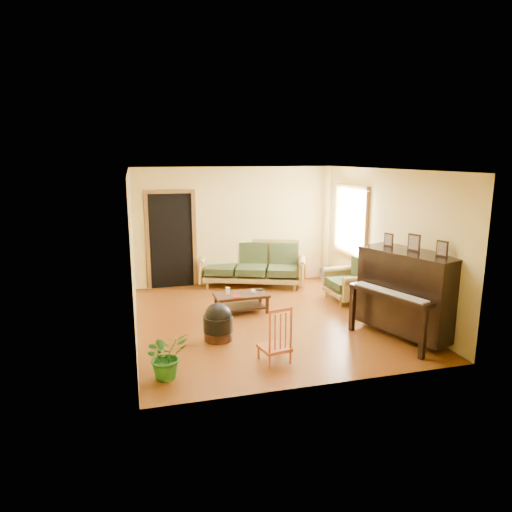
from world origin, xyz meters
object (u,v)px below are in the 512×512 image
object	(u,v)px
red_chair	(275,334)
piano	(408,295)
ceramic_crock	(324,273)
armchair	(348,278)
sofa	(252,264)
potted_plant	(166,355)
coffee_table	(241,303)
footstool	(218,326)

from	to	relation	value
red_chair	piano	bearing A→B (deg)	-3.42
ceramic_crock	armchair	bearing A→B (deg)	-97.82
sofa	red_chair	size ratio (longest dim) A/B	2.78
sofa	potted_plant	size ratio (longest dim) A/B	3.69
coffee_table	ceramic_crock	world-z (taller)	coffee_table
footstool	ceramic_crock	xyz separation A→B (m)	(3.09, 3.00, -0.09)
sofa	ceramic_crock	world-z (taller)	sofa
potted_plant	ceramic_crock	bearing A→B (deg)	45.80
sofa	coffee_table	size ratio (longest dim) A/B	2.36
coffee_table	piano	size ratio (longest dim) A/B	0.62
ceramic_crock	footstool	bearing A→B (deg)	-135.80
piano	red_chair	xyz separation A→B (m)	(-2.29, -0.33, -0.28)
sofa	piano	bearing A→B (deg)	-44.64
armchair	red_chair	xyz separation A→B (m)	(-2.24, -2.29, -0.04)
sofa	armchair	xyz separation A→B (m)	(1.57, -1.54, -0.04)
red_chair	armchair	bearing A→B (deg)	34.04
footstool	sofa	bearing A→B (deg)	65.80
piano	armchair	bearing A→B (deg)	71.77
sofa	piano	size ratio (longest dim) A/B	1.46
coffee_table	potted_plant	world-z (taller)	potted_plant
red_chair	footstool	bearing A→B (deg)	111.13
armchair	red_chair	world-z (taller)	armchair
footstool	potted_plant	bearing A→B (deg)	-129.21
red_chair	ceramic_crock	bearing A→B (deg)	46.48
armchair	coffee_table	bearing A→B (deg)	-178.81
sofa	ceramic_crock	distance (m)	1.84
sofa	piano	world-z (taller)	piano
coffee_table	piano	bearing A→B (deg)	-38.59
armchair	sofa	bearing A→B (deg)	132.83
piano	ceramic_crock	distance (m)	3.68
coffee_table	piano	distance (m)	2.95
ceramic_crock	coffee_table	bearing A→B (deg)	-143.22
coffee_table	armchair	distance (m)	2.23
footstool	red_chair	size ratio (longest dim) A/B	0.57
armchair	potted_plant	world-z (taller)	armchair
footstool	red_chair	world-z (taller)	red_chair
red_chair	potted_plant	world-z (taller)	red_chair
sofa	red_chair	xyz separation A→B (m)	(-0.67, -3.83, -0.08)
piano	potted_plant	bearing A→B (deg)	166.73
footstool	ceramic_crock	distance (m)	4.31
coffee_table	red_chair	size ratio (longest dim) A/B	1.18
coffee_table	armchair	world-z (taller)	armchair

